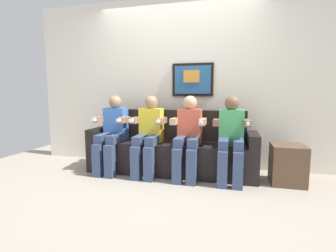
# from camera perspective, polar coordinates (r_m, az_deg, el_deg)

# --- Properties ---
(ground_plane) EXTENTS (6.22, 6.22, 0.00)m
(ground_plane) POSITION_cam_1_polar(r_m,az_deg,el_deg) (3.40, -0.63, -12.09)
(ground_plane) COLOR #9E9384
(back_wall_assembly) EXTENTS (4.78, 0.10, 2.60)m
(back_wall_assembly) POSITION_cam_1_polar(r_m,az_deg,el_deg) (3.96, 2.30, 9.78)
(back_wall_assembly) COLOR silver
(back_wall_assembly) RESTS_ON ground_plane
(couch) EXTENTS (2.38, 0.58, 0.90)m
(couch) POSITION_cam_1_polar(r_m,az_deg,el_deg) (3.62, 0.69, -5.75)
(couch) COLOR black
(couch) RESTS_ON ground_plane
(person_leftmost) EXTENTS (0.46, 0.56, 1.11)m
(person_leftmost) POSITION_cam_1_polar(r_m,az_deg,el_deg) (3.70, -12.67, -1.03)
(person_leftmost) COLOR #3F72CC
(person_leftmost) RESTS_ON ground_plane
(person_left_center) EXTENTS (0.46, 0.56, 1.11)m
(person_left_center) POSITION_cam_1_polar(r_m,az_deg,el_deg) (3.48, -4.43, -1.38)
(person_left_center) COLOR yellow
(person_left_center) RESTS_ON ground_plane
(person_right_center) EXTENTS (0.46, 0.56, 1.11)m
(person_right_center) POSITION_cam_1_polar(r_m,az_deg,el_deg) (3.35, 4.69, -1.74)
(person_right_center) COLOR #D8593F
(person_right_center) RESTS_ON ground_plane
(person_rightmost) EXTENTS (0.46, 0.56, 1.11)m
(person_rightmost) POSITION_cam_1_polar(r_m,az_deg,el_deg) (3.30, 14.31, -2.06)
(person_rightmost) COLOR #4CB266
(person_rightmost) RESTS_ON ground_plane
(side_table_right) EXTENTS (0.40, 0.40, 0.50)m
(side_table_right) POSITION_cam_1_polar(r_m,az_deg,el_deg) (3.51, 25.77, -7.95)
(side_table_right) COLOR brown
(side_table_right) RESTS_ON ground_plane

